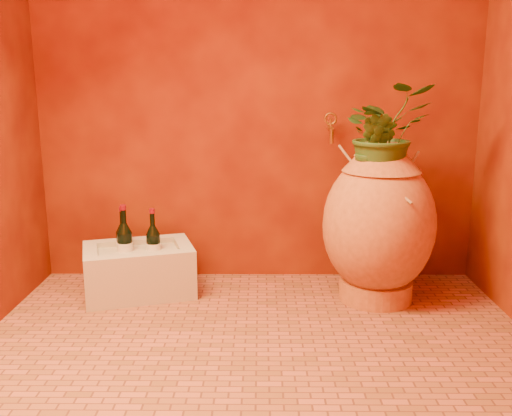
{
  "coord_description": "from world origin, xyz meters",
  "views": [
    {
      "loc": [
        0.02,
        -2.26,
        1.15
      ],
      "look_at": [
        -0.01,
        0.35,
        0.56
      ],
      "focal_mm": 40.0,
      "sensor_mm": 36.0,
      "label": 1
    }
  ],
  "objects_px": {
    "wine_bottle_a": "(125,245)",
    "wine_bottle_b": "(124,244)",
    "stone_basin": "(139,271)",
    "wall_tap": "(331,126)",
    "wine_bottle_c": "(153,246)",
    "amphora": "(379,224)"
  },
  "relations": [
    {
      "from": "wine_bottle_a",
      "to": "wine_bottle_b",
      "type": "xyz_separation_m",
      "value": [
        -0.02,
        0.06,
        -0.01
      ]
    },
    {
      "from": "stone_basin",
      "to": "wall_tap",
      "type": "distance_m",
      "value": 1.32
    },
    {
      "from": "wine_bottle_a",
      "to": "wine_bottle_c",
      "type": "height_order",
      "value": "wine_bottle_a"
    },
    {
      "from": "stone_basin",
      "to": "wine_bottle_b",
      "type": "height_order",
      "value": "wine_bottle_b"
    },
    {
      "from": "wine_bottle_b",
      "to": "wine_bottle_c",
      "type": "xyz_separation_m",
      "value": [
        0.17,
        -0.04,
        -0.0
      ]
    },
    {
      "from": "wine_bottle_a",
      "to": "wine_bottle_b",
      "type": "bearing_deg",
      "value": 110.43
    },
    {
      "from": "wall_tap",
      "to": "wine_bottle_b",
      "type": "bearing_deg",
      "value": -172.09
    },
    {
      "from": "wine_bottle_a",
      "to": "wine_bottle_b",
      "type": "height_order",
      "value": "wine_bottle_a"
    },
    {
      "from": "stone_basin",
      "to": "wine_bottle_a",
      "type": "bearing_deg",
      "value": 172.16
    },
    {
      "from": "amphora",
      "to": "wall_tap",
      "type": "bearing_deg",
      "value": 126.77
    },
    {
      "from": "wine_bottle_c",
      "to": "wall_tap",
      "type": "distance_m",
      "value": 1.18
    },
    {
      "from": "wine_bottle_a",
      "to": "wall_tap",
      "type": "height_order",
      "value": "wall_tap"
    },
    {
      "from": "wine_bottle_a",
      "to": "wine_bottle_c",
      "type": "distance_m",
      "value": 0.15
    },
    {
      "from": "stone_basin",
      "to": "wine_bottle_c",
      "type": "height_order",
      "value": "wine_bottle_c"
    },
    {
      "from": "stone_basin",
      "to": "wall_tap",
      "type": "height_order",
      "value": "wall_tap"
    },
    {
      "from": "wine_bottle_b",
      "to": "wine_bottle_a",
      "type": "bearing_deg",
      "value": -69.57
    },
    {
      "from": "wine_bottle_a",
      "to": "wine_bottle_b",
      "type": "distance_m",
      "value": 0.06
    },
    {
      "from": "amphora",
      "to": "wine_bottle_b",
      "type": "height_order",
      "value": "amphora"
    },
    {
      "from": "wine_bottle_c",
      "to": "wall_tap",
      "type": "height_order",
      "value": "wall_tap"
    },
    {
      "from": "amphora",
      "to": "wall_tap",
      "type": "xyz_separation_m",
      "value": [
        -0.23,
        0.3,
        0.48
      ]
    },
    {
      "from": "amphora",
      "to": "wine_bottle_a",
      "type": "relative_size",
      "value": 2.4
    },
    {
      "from": "stone_basin",
      "to": "wine_bottle_c",
      "type": "distance_m",
      "value": 0.16
    }
  ]
}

